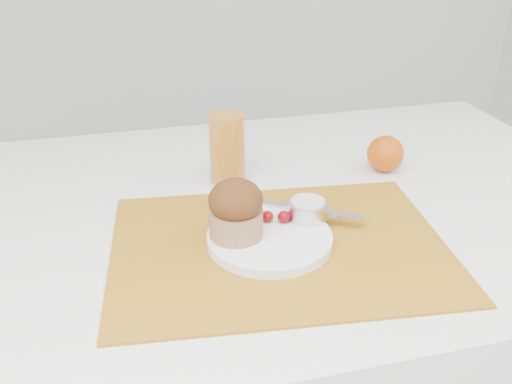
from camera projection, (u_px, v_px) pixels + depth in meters
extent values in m
cube|color=white|center=(282.00, 364.00, 1.15)|extent=(1.20, 0.80, 0.75)
cube|color=#A96F17|center=(279.00, 246.00, 0.84)|extent=(0.53, 0.41, 0.00)
cylinder|color=white|center=(270.00, 239.00, 0.84)|extent=(0.24, 0.24, 0.01)
cylinder|color=silver|center=(307.00, 210.00, 0.88)|extent=(0.06, 0.06, 0.03)
cylinder|color=silver|center=(308.00, 202.00, 0.87)|extent=(0.06, 0.06, 0.01)
ellipsoid|color=#610302|center=(267.00, 216.00, 0.87)|extent=(0.02, 0.02, 0.02)
ellipsoid|color=#560208|center=(284.00, 217.00, 0.87)|extent=(0.02, 0.02, 0.02)
cube|color=#B9BDC3|center=(309.00, 210.00, 0.90)|extent=(0.16, 0.11, 0.00)
sphere|color=#CC5007|center=(385.00, 154.00, 1.07)|extent=(0.07, 0.07, 0.07)
cylinder|color=#B97822|center=(227.00, 148.00, 1.02)|extent=(0.06, 0.06, 0.13)
cylinder|color=#AB7F53|center=(236.00, 222.00, 0.83)|extent=(0.10, 0.10, 0.04)
ellipsoid|color=#321809|center=(236.00, 200.00, 0.81)|extent=(0.08, 0.08, 0.06)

